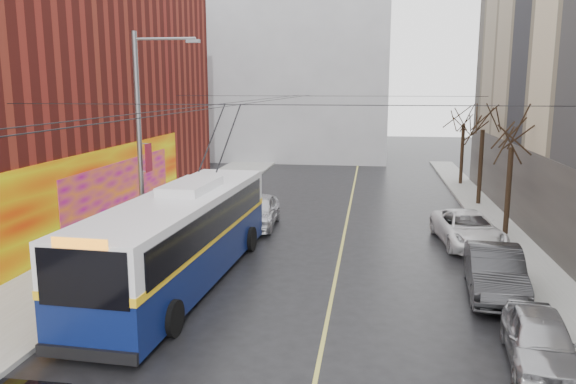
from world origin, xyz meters
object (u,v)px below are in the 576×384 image
(parked_car_b, at_px, (495,272))
(pedestrian_a, at_px, (99,255))
(pedestrian_c, at_px, (147,220))
(tree_near, at_px, (513,130))
(parked_car_c, at_px, (468,229))
(streetlight_pole, at_px, (143,141))
(trolleybus, at_px, (182,236))
(tree_mid, at_px, (484,116))
(tree_far, at_px, (464,113))
(following_car, at_px, (258,211))
(parked_car_a, at_px, (540,340))
(pedestrian_b, at_px, (86,239))

(parked_car_b, bearing_deg, pedestrian_a, -173.04)
(pedestrian_c, bearing_deg, parked_car_b, -170.12)
(tree_near, distance_m, pedestrian_c, 17.14)
(parked_car_c, bearing_deg, pedestrian_a, -160.78)
(streetlight_pole, relative_size, trolleybus, 0.68)
(tree_mid, xyz_separation_m, pedestrian_c, (-16.37, -10.09, -4.31))
(tree_mid, bearing_deg, pedestrian_c, -148.34)
(tree_mid, xyz_separation_m, trolleybus, (-12.91, -15.27, -3.54))
(tree_far, height_order, parked_car_c, tree_far)
(streetlight_pole, distance_m, tree_mid, 19.96)
(tree_mid, bearing_deg, parked_car_b, -98.03)
(following_car, bearing_deg, parked_car_c, -12.81)
(parked_car_c, bearing_deg, tree_far, 76.34)
(pedestrian_c, bearing_deg, tree_near, -140.87)
(trolleybus, xyz_separation_m, parked_car_b, (10.81, 0.39, -0.91))
(tree_mid, distance_m, parked_car_b, 15.67)
(tree_far, distance_m, trolleybus, 25.97)
(following_car, bearing_deg, tree_far, 47.10)
(following_car, bearing_deg, pedestrian_c, -146.29)
(parked_car_c, bearing_deg, following_car, 163.03)
(streetlight_pole, height_order, tree_near, streetlight_pole)
(tree_near, relative_size, pedestrian_a, 4.07)
(tree_far, distance_m, parked_car_b, 22.40)
(parked_car_c, height_order, pedestrian_c, pedestrian_c)
(streetlight_pole, relative_size, pedestrian_c, 5.65)
(parked_car_a, bearing_deg, trolleybus, 163.20)
(tree_mid, height_order, trolleybus, tree_mid)
(tree_far, distance_m, pedestrian_a, 27.86)
(tree_far, distance_m, parked_car_a, 27.28)
(parked_car_a, relative_size, pedestrian_c, 2.52)
(streetlight_pole, distance_m, pedestrian_b, 4.58)
(trolleybus, distance_m, pedestrian_a, 3.20)
(pedestrian_a, height_order, pedestrian_b, pedestrian_b)
(streetlight_pole, relative_size, tree_near, 1.41)
(parked_car_b, xyz_separation_m, pedestrian_c, (-14.27, 4.79, 0.14))
(tree_far, relative_size, parked_car_a, 1.63)
(pedestrian_b, bearing_deg, parked_car_a, -79.42)
(tree_far, distance_m, pedestrian_b, 27.34)
(parked_car_a, bearing_deg, parked_car_c, 95.93)
(parked_car_b, relative_size, pedestrian_a, 3.12)
(tree_near, distance_m, following_car, 12.60)
(parked_car_c, distance_m, following_car, 10.06)
(tree_near, distance_m, pedestrian_a, 18.53)
(pedestrian_b, bearing_deg, following_car, -6.99)
(trolleybus, height_order, parked_car_b, trolleybus)
(following_car, xyz_separation_m, pedestrian_b, (-5.58, -6.77, 0.14))
(streetlight_pole, xyz_separation_m, parked_car_a, (13.14, -6.84, -4.16))
(tree_far, bearing_deg, streetlight_pole, -127.12)
(tree_near, bearing_deg, following_car, 179.26)
(streetlight_pole, bearing_deg, parked_car_a, -27.51)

